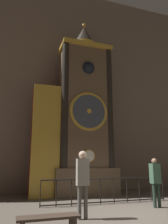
{
  "coord_description": "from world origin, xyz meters",
  "views": [
    {
      "loc": [
        -3.51,
        -6.09,
        1.51
      ],
      "look_at": [
        -0.1,
        4.24,
        4.0
      ],
      "focal_mm": 35.0,
      "sensor_mm": 36.0,
      "label": 1
    }
  ],
  "objects_px": {
    "clock_tower": "(77,117)",
    "visitor_near": "(83,177)",
    "visitor_far": "(155,178)",
    "visitor_bench": "(48,223)"
  },
  "relations": [
    {
      "from": "clock_tower",
      "to": "visitor_near",
      "type": "xyz_separation_m",
      "value": [
        -1.07,
        -4.23,
        -2.59
      ]
    },
    {
      "from": "clock_tower",
      "to": "visitor_far",
      "type": "bearing_deg",
      "value": -63.03
    },
    {
      "from": "visitor_bench",
      "to": "clock_tower",
      "type": "bearing_deg",
      "value": 68.16
    },
    {
      "from": "visitor_far",
      "to": "visitor_bench",
      "type": "relative_size",
      "value": 1.28
    },
    {
      "from": "clock_tower",
      "to": "visitor_near",
      "type": "bearing_deg",
      "value": -104.16
    },
    {
      "from": "visitor_near",
      "to": "visitor_bench",
      "type": "xyz_separation_m",
      "value": [
        -1.14,
        -1.27,
        -0.79
      ]
    },
    {
      "from": "clock_tower",
      "to": "visitor_bench",
      "type": "bearing_deg",
      "value": -111.84
    },
    {
      "from": "clock_tower",
      "to": "visitor_bench",
      "type": "relative_size",
      "value": 7.14
    },
    {
      "from": "visitor_near",
      "to": "visitor_far",
      "type": "height_order",
      "value": "visitor_near"
    },
    {
      "from": "clock_tower",
      "to": "visitor_far",
      "type": "distance_m",
      "value": 4.84
    }
  ]
}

